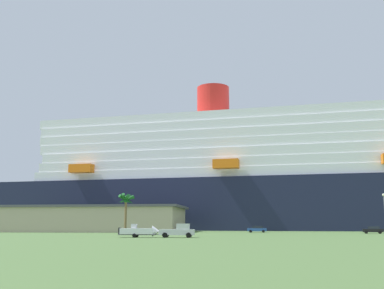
# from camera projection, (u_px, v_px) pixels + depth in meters

# --- Properties ---
(ground_plane) EXTENTS (600.00, 600.00, 0.00)m
(ground_plane) POSITION_uv_depth(u_px,v_px,m) (225.00, 232.00, 120.56)
(ground_plane) COLOR #4C6B38
(cruise_ship) EXTENTS (251.34, 45.08, 56.22)m
(cruise_ship) POSITION_uv_depth(u_px,v_px,m) (308.00, 181.00, 144.49)
(cruise_ship) COLOR #191E38
(cruise_ship) RESTS_ON ground_plane
(terminal_building) EXTENTS (54.43, 28.05, 6.91)m
(terminal_building) POSITION_uv_depth(u_px,v_px,m) (88.00, 219.00, 120.14)
(terminal_building) COLOR #B7A88C
(terminal_building) RESTS_ON ground_plane
(pickup_truck) EXTENTS (5.77, 2.73, 2.20)m
(pickup_truck) POSITION_uv_depth(u_px,v_px,m) (178.00, 231.00, 69.48)
(pickup_truck) COLOR silver
(pickup_truck) RESTS_ON ground_plane
(small_boat_on_trailer) EXTENTS (7.51, 2.42, 2.15)m
(small_boat_on_trailer) POSITION_uv_depth(u_px,v_px,m) (141.00, 231.00, 69.96)
(small_boat_on_trailer) COLOR #595960
(small_boat_on_trailer) RESTS_ON ground_plane
(palm_tree) EXTENTS (3.64, 3.56, 8.58)m
(palm_tree) POSITION_uv_depth(u_px,v_px,m) (126.00, 201.00, 92.92)
(palm_tree) COLOR brown
(palm_tree) RESTS_ON ground_plane
(parked_car_blue_suv) EXTENTS (4.76, 2.18, 1.58)m
(parked_car_blue_suv) POSITION_uv_depth(u_px,v_px,m) (257.00, 229.00, 108.13)
(parked_car_blue_suv) COLOR #264C99
(parked_car_blue_suv) RESTS_ON ground_plane
(parked_car_black_coupe) EXTENTS (4.51, 2.59, 1.58)m
(parked_car_black_coupe) POSITION_uv_depth(u_px,v_px,m) (373.00, 230.00, 95.82)
(parked_car_black_coupe) COLOR black
(parked_car_black_coupe) RESTS_ON ground_plane
(parked_car_red_hatchback) EXTENTS (4.72, 2.22, 1.58)m
(parked_car_red_hatchback) POSITION_uv_depth(u_px,v_px,m) (158.00, 229.00, 111.18)
(parked_car_red_hatchback) COLOR red
(parked_car_red_hatchback) RESTS_ON ground_plane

